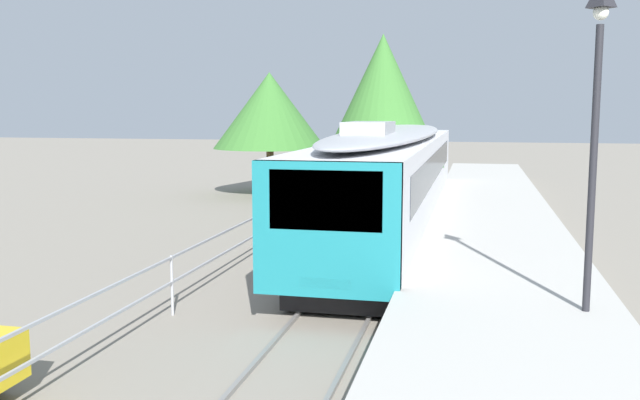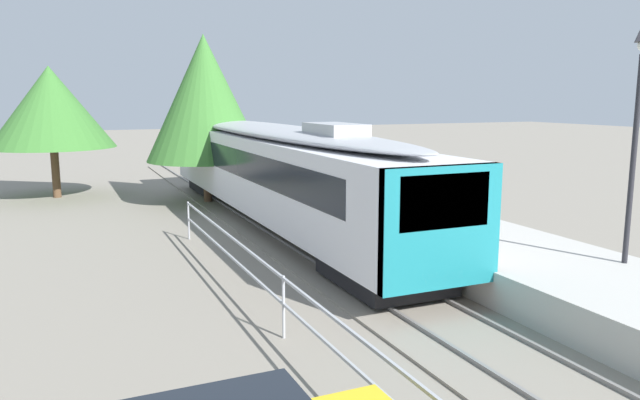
# 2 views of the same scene
# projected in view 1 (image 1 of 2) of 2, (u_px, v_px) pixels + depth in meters

# --- Properties ---
(ground_plane) EXTENTS (160.00, 160.00, 0.00)m
(ground_plane) POSITION_uv_depth(u_px,v_px,m) (205.00, 303.00, 15.10)
(ground_plane) COLOR gray
(track_rails) EXTENTS (3.20, 60.00, 0.14)m
(track_rails) POSITION_uv_depth(u_px,v_px,m) (340.00, 310.00, 14.44)
(track_rails) COLOR gray
(track_rails) RESTS_ON ground
(commuter_train) EXTENTS (2.82, 21.01, 3.74)m
(commuter_train) POSITION_uv_depth(u_px,v_px,m) (392.00, 172.00, 22.80)
(commuter_train) COLOR silver
(commuter_train) RESTS_ON track_rails
(station_platform) EXTENTS (3.90, 60.00, 0.90)m
(station_platform) POSITION_uv_depth(u_px,v_px,m) (501.00, 300.00, 13.68)
(station_platform) COLOR #B7B5AD
(station_platform) RESTS_ON ground
(platform_lamp_mid_platform) EXTENTS (0.34, 0.34, 5.35)m
(platform_lamp_mid_platform) POSITION_uv_depth(u_px,v_px,m) (597.00, 81.00, 10.89)
(platform_lamp_mid_platform) COLOR #232328
(platform_lamp_mid_platform) RESTS_ON station_platform
(tree_behind_carpark) EXTENTS (5.54, 5.54, 6.00)m
(tree_behind_carpark) POSITION_uv_depth(u_px,v_px,m) (270.00, 111.00, 33.78)
(tree_behind_carpark) COLOR brown
(tree_behind_carpark) RESTS_ON ground
(tree_behind_station_far) EXTENTS (5.10, 5.10, 7.25)m
(tree_behind_station_far) POSITION_uv_depth(u_px,v_px,m) (383.00, 101.00, 28.31)
(tree_behind_station_far) COLOR brown
(tree_behind_station_far) RESTS_ON ground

